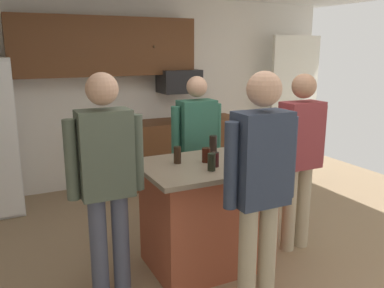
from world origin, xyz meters
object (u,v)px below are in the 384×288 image
Objects in this scene: glass_short_whisky at (177,155)px; glass_stout_tall at (215,160)px; person_guest_by_door at (106,174)px; person_guest_right at (197,143)px; tumbler_amber at (213,144)px; glass_dark_ale at (212,162)px; person_guest_left at (260,181)px; person_host_foreground at (300,151)px; kitchen_island at (207,214)px; glass_pilsner at (206,155)px; microwave_over_range at (179,81)px.

glass_short_whisky reaches higher than glass_stout_tall.
person_guest_by_door is at bearing -159.68° from glass_short_whisky.
person_guest_right is 9.81× the size of tumbler_amber.
glass_dark_ale is at bearing -63.26° from glass_short_whisky.
person_guest_left is 1.01× the size of person_guest_by_door.
glass_short_whisky is at bearing -4.02° from person_host_foreground.
kitchen_island is 9.15× the size of glass_pilsner.
person_host_foreground reaches higher than glass_short_whisky.
person_guest_by_door is at bearing 55.18° from person_guest_left.
glass_pilsner is at bearing -108.84° from microwave_over_range.
person_guest_left is at bearing -91.63° from glass_stout_tall.
person_guest_right is (0.27, 0.75, 0.46)m from kitchen_island.
person_guest_by_door is 0.72m from glass_short_whisky.
microwave_over_range is 0.32× the size of person_guest_by_door.
microwave_over_range is 2.47m from person_host_foreground.
microwave_over_range is at bearing 72.33° from glass_stout_tall.
microwave_over_range is 2.69m from glass_dark_ale.
person_guest_by_door is at bearing -178.63° from glass_stout_tall.
glass_stout_tall is (0.92, 0.02, -0.01)m from person_guest_by_door.
microwave_over_range is 2.44m from glass_pilsner.
glass_pilsner is 0.15m from glass_stout_tall.
microwave_over_range is at bearing -13.55° from person_guest_left.
microwave_over_range is 0.49× the size of kitchen_island.
person_guest_left is 0.82m from glass_pilsner.
person_guest_by_door is 1.20m from tumbler_amber.
glass_dark_ale reaches higher than glass_pilsner.
person_host_foreground is 0.91m from glass_stout_tall.
tumbler_amber is at bearing 20.93° from glass_short_whisky.
glass_pilsner is (0.91, 0.17, -0.01)m from person_guest_by_door.
glass_dark_ale reaches higher than kitchen_island.
microwave_over_range is 4.60× the size of glass_stout_tall.
person_host_foreground is 1.03× the size of person_guest_right.
person_guest_left is (-0.01, -0.78, 0.55)m from kitchen_island.
person_guest_left reaches higher than glass_stout_tall.
kitchen_island is at bearing -97.25° from glass_pilsner.
glass_stout_tall is (0.00, -0.15, -0.00)m from glass_pilsner.
person_guest_by_door is at bearing 175.58° from glass_dark_ale.
glass_short_whisky is 0.47m from tumbler_amber.
person_host_foreground is at bearing -7.89° from person_guest_by_door.
glass_dark_ale is at bearing 6.90° from person_guest_left.
microwave_over_range is at bearing -79.79° from person_host_foreground.
glass_pilsner is at bearing -2.01° from person_host_foreground.
glass_pilsner is (0.08, 0.24, -0.01)m from glass_dark_ale.
glass_pilsner reaches higher than glass_stout_tall.
person_guest_right is (0.29, 1.53, -0.09)m from person_guest_left.
person_guest_left is 1.56m from person_guest_right.
glass_stout_tall is at bearing 3.02° from person_guest_right.
glass_short_whisky is (0.68, 0.25, 0.00)m from person_guest_by_door.
person_guest_by_door is at bearing -124.62° from microwave_over_range.
person_guest_left is 14.51× the size of glass_stout_tall.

